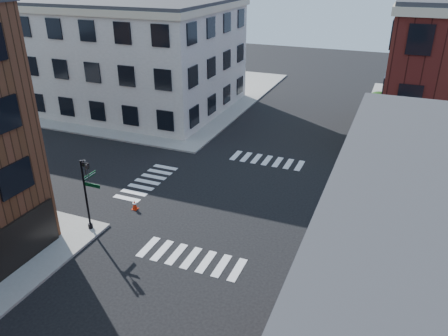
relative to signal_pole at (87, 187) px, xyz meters
name	(u,v)px	position (x,y,z in m)	size (l,w,h in m)	color
ground	(236,200)	(6.72, 6.68, -2.86)	(120.00, 120.00, 0.00)	black
sidewalk_nw	(139,91)	(-14.28, 27.68, -2.78)	(30.00, 30.00, 0.15)	gray
building_nw	(125,55)	(-12.28, 22.68, 2.64)	(22.00, 16.00, 11.00)	#B9B5A9
tree_near	(373,124)	(14.28, 16.65, 0.30)	(2.69, 2.69, 4.49)	black
tree_far	(378,106)	(14.28, 22.65, 0.02)	(2.43, 2.43, 4.07)	black
signal_pole	(87,187)	(0.00, 0.00, 0.00)	(1.29, 1.24, 4.60)	black
traffic_cone	(135,205)	(1.02, 2.98, -2.53)	(0.37, 0.37, 0.67)	red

